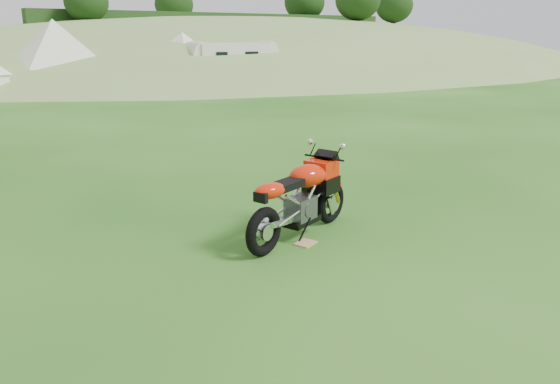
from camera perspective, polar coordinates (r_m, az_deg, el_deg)
ground at (r=6.68m, az=2.50°, el=-6.64°), size 120.00×120.00×0.00m
hillside at (r=52.80m, az=-4.78°, el=13.47°), size 80.00×64.00×8.00m
hedgerow at (r=52.80m, az=-4.78°, el=13.47°), size 36.00×1.20×8.60m
sport_motorcycle at (r=7.06m, az=2.09°, el=-0.15°), size 2.07×1.05×1.21m
plywood_board at (r=7.02m, az=2.68°, el=-5.36°), size 0.31×0.28×0.02m
tent_mid at (r=28.58m, az=-22.35°, el=12.91°), size 3.61×3.61×2.97m
tent_right at (r=30.14m, az=-10.07°, el=13.65°), size 3.93×3.93×2.63m
caravan at (r=28.53m, az=-4.97°, el=13.19°), size 4.89×2.99×2.13m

